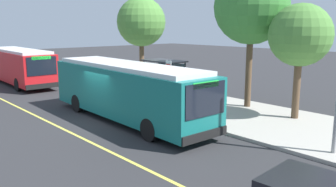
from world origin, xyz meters
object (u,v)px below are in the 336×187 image
at_px(transit_bus_second, 19,65).
at_px(route_sign_post, 169,78).
at_px(waiting_bench, 167,90).
at_px(pedestrian_commuter, 185,91).
at_px(transit_bus_main, 127,90).

xyz_separation_m(transit_bus_second, route_sign_post, (15.45, 2.92, 0.34)).
relative_size(transit_bus_second, route_sign_post, 3.76).
xyz_separation_m(waiting_bench, pedestrian_commuter, (3.07, -1.36, 0.48)).
height_order(transit_bus_second, pedestrian_commuter, transit_bus_second).
xyz_separation_m(route_sign_post, pedestrian_commuter, (0.44, 0.84, -0.84)).
distance_m(transit_bus_main, transit_bus_second, 15.45).
relative_size(route_sign_post, pedestrian_commuter, 1.66).
bearing_deg(pedestrian_commuter, waiting_bench, 156.12).
bearing_deg(transit_bus_second, waiting_bench, 21.78).
relative_size(transit_bus_second, waiting_bench, 6.57).
bearing_deg(pedestrian_commuter, route_sign_post, -117.60).
distance_m(transit_bus_main, pedestrian_commuter, 3.76).
height_order(route_sign_post, pedestrian_commuter, route_sign_post).
xyz_separation_m(transit_bus_main, pedestrian_commuter, (0.44, 3.70, -0.50)).
distance_m(transit_bus_main, waiting_bench, 5.79).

